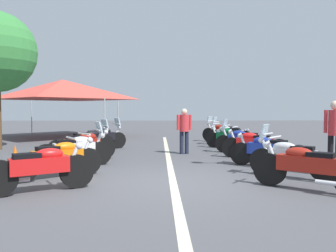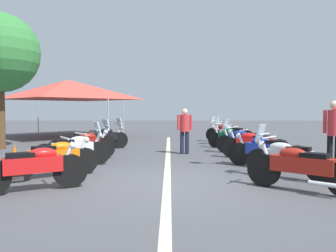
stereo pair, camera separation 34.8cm
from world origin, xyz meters
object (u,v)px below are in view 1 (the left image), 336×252
(motorcycle_right_row_2, at_px, (268,150))
(event_tent, at_px, (63,89))
(motorcycle_right_row_0, at_px, (307,166))
(motorcycle_right_row_3, at_px, (254,144))
(motorcycle_left_row_5, at_px, (101,137))
(motorcycle_right_row_1, at_px, (291,157))
(traffic_cone_0, at_px, (15,157))
(motorcycle_left_row_2, at_px, (75,149))
(motorcycle_left_row_1, at_px, (58,158))
(motorcycle_left_row_4, at_px, (88,141))
(motorcycle_right_row_5, at_px, (230,137))
(motorcycle_left_row_0, at_px, (41,168))
(motorcycle_right_row_7, at_px, (222,132))
(motorcycle_right_row_4, at_px, (243,140))
(bystander_1, at_px, (335,129))
(motorcycle_right_row_6, at_px, (228,134))
(bystander_0, at_px, (184,128))
(motorcycle_left_row_3, at_px, (83,145))

(motorcycle_right_row_2, height_order, event_tent, event_tent)
(motorcycle_right_row_0, xyz_separation_m, motorcycle_right_row_2, (2.73, -0.12, -0.01))
(motorcycle_right_row_3, bearing_deg, motorcycle_left_row_5, 0.24)
(motorcycle_right_row_1, distance_m, traffic_cone_0, 7.02)
(motorcycle_right_row_2, height_order, traffic_cone_0, motorcycle_right_row_2)
(motorcycle_left_row_2, distance_m, traffic_cone_0, 1.60)
(motorcycle_left_row_1, bearing_deg, motorcycle_right_row_0, -52.27)
(motorcycle_left_row_4, height_order, motorcycle_right_row_5, motorcycle_left_row_4)
(motorcycle_right_row_1, xyz_separation_m, motorcycle_right_row_2, (1.50, 0.04, -0.01))
(motorcycle_left_row_0, height_order, motorcycle_left_row_1, motorcycle_left_row_0)
(motorcycle_right_row_2, height_order, motorcycle_right_row_7, motorcycle_right_row_7)
(motorcycle_left_row_5, bearing_deg, motorcycle_left_row_4, -133.30)
(motorcycle_right_row_4, distance_m, motorcycle_right_row_7, 4.19)
(motorcycle_right_row_7, height_order, bystander_1, bystander_1)
(motorcycle_right_row_3, xyz_separation_m, motorcycle_right_row_4, (1.26, 0.05, 0.00))
(motorcycle_right_row_6, xyz_separation_m, bystander_0, (-2.87, 2.12, 0.44))
(motorcycle_left_row_4, bearing_deg, motorcycle_right_row_1, -76.90)
(motorcycle_left_row_3, xyz_separation_m, motorcycle_left_row_5, (2.82, -0.08, 0.00))
(motorcycle_left_row_2, distance_m, bystander_1, 6.84)
(motorcycle_left_row_3, height_order, traffic_cone_0, motorcycle_left_row_3)
(motorcycle_right_row_3, xyz_separation_m, motorcycle_right_row_7, (5.45, 0.01, 0.01))
(motorcycle_left_row_0, relative_size, motorcycle_left_row_3, 0.97)
(traffic_cone_0, bearing_deg, motorcycle_right_row_2, -90.81)
(motorcycle_right_row_2, distance_m, motorcycle_right_row_3, 1.56)
(motorcycle_right_row_1, bearing_deg, motorcycle_right_row_3, -53.08)
(bystander_0, bearing_deg, motorcycle_right_row_3, -129.43)
(motorcycle_right_row_1, xyz_separation_m, motorcycle_right_row_6, (7.18, -0.00, 0.01))
(motorcycle_left_row_2, relative_size, bystander_1, 1.07)
(motorcycle_right_row_2, bearing_deg, motorcycle_left_row_1, 44.92)
(motorcycle_right_row_1, xyz_separation_m, motorcycle_right_row_3, (3.06, -0.01, -0.00))
(event_tent, bearing_deg, traffic_cone_0, -171.58)
(motorcycle_right_row_1, distance_m, event_tent, 14.59)
(motorcycle_right_row_5, bearing_deg, bystander_1, 143.93)
(motorcycle_left_row_0, xyz_separation_m, motorcycle_right_row_5, (7.13, -5.01, -0.01))
(motorcycle_left_row_2, xyz_separation_m, motorcycle_right_row_7, (6.87, -5.24, 0.00))
(motorcycle_left_row_2, bearing_deg, bystander_0, 11.50)
(motorcycle_left_row_0, xyz_separation_m, motorcycle_right_row_1, (1.24, -5.20, 0.00))
(motorcycle_left_row_5, xyz_separation_m, motorcycle_right_row_1, (-5.69, -5.23, -0.00))
(motorcycle_left_row_2, relative_size, motorcycle_right_row_7, 1.06)
(motorcycle_left_row_0, xyz_separation_m, motorcycle_right_row_0, (0.01, -5.05, 0.00))
(motorcycle_right_row_3, bearing_deg, motorcycle_left_row_4, 14.20)
(motorcycle_right_row_0, bearing_deg, motorcycle_right_row_4, -51.63)
(motorcycle_right_row_0, distance_m, motorcycle_right_row_3, 4.29)
(motorcycle_left_row_2, bearing_deg, motorcycle_left_row_3, 64.37)
(motorcycle_right_row_7, relative_size, traffic_cone_0, 2.92)
(motorcycle_left_row_4, height_order, motorcycle_right_row_2, motorcycle_left_row_4)
(bystander_1, bearing_deg, motorcycle_right_row_1, 144.56)
(motorcycle_left_row_5, xyz_separation_m, event_tent, (6.08, 3.11, 2.18))
(motorcycle_right_row_4, height_order, traffic_cone_0, motorcycle_right_row_4)
(motorcycle_right_row_6, bearing_deg, bystander_0, 84.16)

